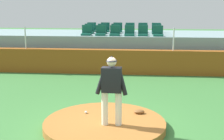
# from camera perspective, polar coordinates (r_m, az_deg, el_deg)

# --- Properties ---
(ground_plane) EXTENTS (60.00, 60.00, 0.00)m
(ground_plane) POSITION_cam_1_polar(r_m,az_deg,el_deg) (8.89, -1.32, -10.19)
(ground_plane) COLOR #3B7838
(pitchers_mound) EXTENTS (3.26, 3.26, 0.21)m
(pitchers_mound) POSITION_cam_1_polar(r_m,az_deg,el_deg) (8.85, -1.32, -9.57)
(pitchers_mound) COLOR #A2642C
(pitchers_mound) RESTS_ON ground_plane
(pitcher) EXTENTS (0.84, 0.29, 1.81)m
(pitcher) POSITION_cam_1_polar(r_m,az_deg,el_deg) (8.26, -0.07, -2.72)
(pitcher) COLOR white
(pitcher) RESTS_ON pitchers_mound
(baseball) EXTENTS (0.07, 0.07, 0.07)m
(baseball) POSITION_cam_1_polar(r_m,az_deg,el_deg) (9.40, -4.58, -7.35)
(baseball) COLOR white
(baseball) RESTS_ON pitchers_mound
(fielding_glove) EXTENTS (0.33, 0.24, 0.11)m
(fielding_glove) POSITION_cam_1_polar(r_m,az_deg,el_deg) (9.39, 4.77, -7.26)
(fielding_glove) COLOR brown
(fielding_glove) RESTS_ON pitchers_mound
(brick_barrier) EXTENTS (16.40, 0.40, 1.13)m
(brick_barrier) POSITION_cam_1_polar(r_m,az_deg,el_deg) (15.06, 1.42, 1.45)
(brick_barrier) COLOR brown
(brick_barrier) RESTS_ON ground_plane
(fence_post_left) EXTENTS (0.06, 0.06, 1.03)m
(fence_post_left) POSITION_cam_1_polar(r_m,az_deg,el_deg) (15.80, -14.89, 5.50)
(fence_post_left) COLOR silver
(fence_post_left) RESTS_ON brick_barrier
(fence_post_right) EXTENTS (0.06, 0.06, 1.03)m
(fence_post_right) POSITION_cam_1_polar(r_m,az_deg,el_deg) (14.94, 10.70, 5.33)
(fence_post_right) COLOR silver
(fence_post_right) RESTS_ON brick_barrier
(bleacher_platform) EXTENTS (15.10, 3.51, 1.64)m
(bleacher_platform) POSITION_cam_1_polar(r_m,az_deg,el_deg) (17.45, 1.94, 3.80)
(bleacher_platform) COLOR #7E9A9C
(bleacher_platform) RESTS_ON ground_plane
(stadium_chair_0) EXTENTS (0.48, 0.44, 0.50)m
(stadium_chair_0) POSITION_cam_1_polar(r_m,az_deg,el_deg) (16.32, -4.47, 6.62)
(stadium_chair_0) COLOR #135040
(stadium_chair_0) RESTS_ON bleacher_platform
(stadium_chair_1) EXTENTS (0.48, 0.44, 0.50)m
(stadium_chair_1) POSITION_cam_1_polar(r_m,az_deg,el_deg) (16.19, -1.98, 6.61)
(stadium_chair_1) COLOR #135040
(stadium_chair_1) RESTS_ON bleacher_platform
(stadium_chair_2) EXTENTS (0.48, 0.44, 0.50)m
(stadium_chair_2) POSITION_cam_1_polar(r_m,az_deg,el_deg) (16.11, 0.50, 6.58)
(stadium_chair_2) COLOR #135040
(stadium_chair_2) RESTS_ON bleacher_platform
(stadium_chair_3) EXTENTS (0.48, 0.44, 0.50)m
(stadium_chair_3) POSITION_cam_1_polar(r_m,az_deg,el_deg) (16.07, 3.08, 6.55)
(stadium_chair_3) COLOR #135040
(stadium_chair_3) RESTS_ON bleacher_platform
(stadium_chair_4) EXTENTS (0.48, 0.44, 0.50)m
(stadium_chair_4) POSITION_cam_1_polar(r_m,az_deg,el_deg) (16.10, 5.43, 6.52)
(stadium_chair_4) COLOR #135040
(stadium_chair_4) RESTS_ON bleacher_platform
(stadium_chair_5) EXTENTS (0.48, 0.44, 0.50)m
(stadium_chair_5) POSITION_cam_1_polar(r_m,az_deg,el_deg) (16.08, 8.06, 6.45)
(stadium_chair_5) COLOR #135040
(stadium_chair_5) RESTS_ON bleacher_platform
(stadium_chair_6) EXTENTS (0.48, 0.44, 0.50)m
(stadium_chair_6) POSITION_cam_1_polar(r_m,az_deg,el_deg) (17.16, -4.02, 6.91)
(stadium_chair_6) COLOR #135040
(stadium_chair_6) RESTS_ON bleacher_platform
(stadium_chair_7) EXTENTS (0.48, 0.44, 0.50)m
(stadium_chair_7) POSITION_cam_1_polar(r_m,az_deg,el_deg) (17.10, -1.72, 6.91)
(stadium_chair_7) COLOR #135040
(stadium_chair_7) RESTS_ON bleacher_platform
(stadium_chair_8) EXTENTS (0.48, 0.44, 0.50)m
(stadium_chair_8) POSITION_cam_1_polar(r_m,az_deg,el_deg) (17.05, 0.67, 6.90)
(stadium_chair_8) COLOR #135040
(stadium_chair_8) RESTS_ON bleacher_platform
(stadium_chair_9) EXTENTS (0.48, 0.44, 0.50)m
(stadium_chair_9) POSITION_cam_1_polar(r_m,az_deg,el_deg) (16.97, 3.13, 6.86)
(stadium_chair_9) COLOR #135040
(stadium_chair_9) RESTS_ON bleacher_platform
(stadium_chair_10) EXTENTS (0.48, 0.44, 0.50)m
(stadium_chair_10) POSITION_cam_1_polar(r_m,az_deg,el_deg) (16.97, 5.40, 6.82)
(stadium_chair_10) COLOR #135040
(stadium_chair_10) RESTS_ON bleacher_platform
(stadium_chair_11) EXTENTS (0.48, 0.44, 0.50)m
(stadium_chair_11) POSITION_cam_1_polar(r_m,az_deg,el_deg) (17.01, 7.79, 6.77)
(stadium_chair_11) COLOR #135040
(stadium_chair_11) RESTS_ON bleacher_platform
(stadium_chair_12) EXTENTS (0.48, 0.44, 0.50)m
(stadium_chair_12) POSITION_cam_1_polar(r_m,az_deg,el_deg) (18.07, -3.61, 7.18)
(stadium_chair_12) COLOR #135040
(stadium_chair_12) RESTS_ON bleacher_platform
(stadium_chair_13) EXTENTS (0.48, 0.44, 0.50)m
(stadium_chair_13) POSITION_cam_1_polar(r_m,az_deg,el_deg) (18.00, -1.21, 7.19)
(stadium_chair_13) COLOR #135040
(stadium_chair_13) RESTS_ON bleacher_platform
(stadium_chair_14) EXTENTS (0.48, 0.44, 0.50)m
(stadium_chair_14) POSITION_cam_1_polar(r_m,az_deg,el_deg) (17.94, 1.00, 7.17)
(stadium_chair_14) COLOR #135040
(stadium_chair_14) RESTS_ON bleacher_platform
(stadium_chair_15) EXTENTS (0.48, 0.44, 0.50)m
(stadium_chair_15) POSITION_cam_1_polar(r_m,az_deg,el_deg) (17.85, 3.16, 7.13)
(stadium_chair_15) COLOR #135040
(stadium_chair_15) RESTS_ON bleacher_platform
(stadium_chair_16) EXTENTS (0.48, 0.44, 0.50)m
(stadium_chair_16) POSITION_cam_1_polar(r_m,az_deg,el_deg) (17.87, 5.40, 7.10)
(stadium_chair_16) COLOR #135040
(stadium_chair_16) RESTS_ON bleacher_platform
(stadium_chair_17) EXTENTS (0.48, 0.44, 0.50)m
(stadium_chair_17) POSITION_cam_1_polar(r_m,az_deg,el_deg) (17.90, 7.74, 7.05)
(stadium_chair_17) COLOR #135040
(stadium_chair_17) RESTS_ON bleacher_platform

